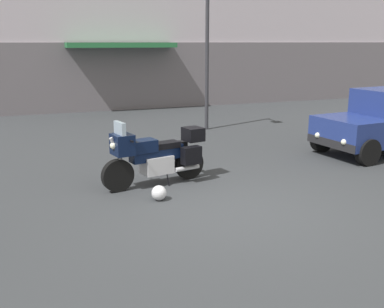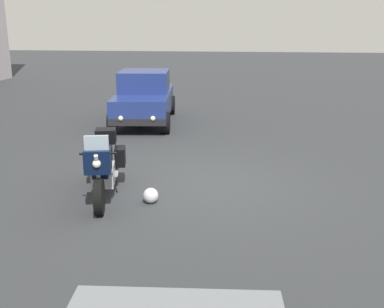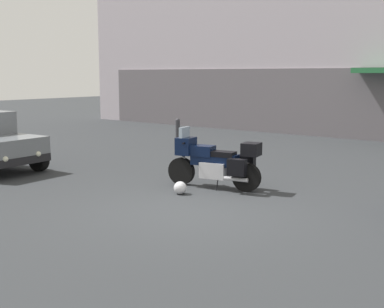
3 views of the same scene
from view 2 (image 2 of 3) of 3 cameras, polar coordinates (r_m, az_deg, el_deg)
name	(u,v)px [view 2 (image 2 of 3)]	position (r m, az deg, el deg)	size (l,w,h in m)	color
ground_plane	(205,185)	(9.32, 1.60, -3.82)	(80.00, 80.00, 0.00)	#2D3033
motorcycle	(103,164)	(8.71, -10.91, -1.27)	(2.24, 0.98, 1.36)	black
helmet	(151,195)	(8.42, -5.10, -5.11)	(0.28, 0.28, 0.28)	silver
car_hatchback_near	(144,98)	(14.88, -5.89, 6.92)	(3.98, 2.11, 1.64)	navy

